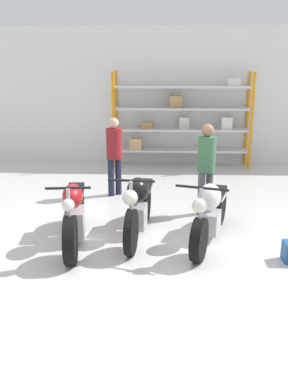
{
  "coord_description": "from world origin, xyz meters",
  "views": [
    {
      "loc": [
        0.25,
        -6.08,
        2.65
      ],
      "look_at": [
        0.0,
        0.4,
        0.7
      ],
      "focal_mm": 40.0,
      "sensor_mm": 36.0,
      "label": 1
    }
  ],
  "objects_px": {
    "motorcycle_black": "(139,205)",
    "person_near_rack": "(114,151)",
    "person_browsing": "(206,162)",
    "motorcycle_white": "(210,212)",
    "motorcycle_red": "(74,214)",
    "shelving_rack": "(182,119)"
  },
  "relations": [
    {
      "from": "motorcycle_black",
      "to": "motorcycle_white",
      "type": "bearing_deg",
      "value": 88.75
    },
    {
      "from": "motorcycle_black",
      "to": "person_browsing",
      "type": "xyz_separation_m",
      "value": [
        1.15,
        1.12,
        0.45
      ]
    },
    {
      "from": "motorcycle_black",
      "to": "person_near_rack",
      "type": "relative_size",
      "value": 1.3
    },
    {
      "from": "person_browsing",
      "to": "shelving_rack",
      "type": "bearing_deg",
      "value": -28.53
    },
    {
      "from": "motorcycle_red",
      "to": "shelving_rack",
      "type": "bearing_deg",
      "value": 154.39
    },
    {
      "from": "person_near_rack",
      "to": "motorcycle_white",
      "type": "bearing_deg",
      "value": 177.03
    },
    {
      "from": "motorcycle_black",
      "to": "person_near_rack",
      "type": "bearing_deg",
      "value": -158.39
    },
    {
      "from": "motorcycle_red",
      "to": "motorcycle_white",
      "type": "xyz_separation_m",
      "value": [
        2.07,
        0.15,
        0.02
      ]
    },
    {
      "from": "motorcycle_white",
      "to": "motorcycle_red",
      "type": "bearing_deg",
      "value": -68.24
    },
    {
      "from": "motorcycle_white",
      "to": "person_browsing",
      "type": "height_order",
      "value": "person_browsing"
    },
    {
      "from": "motorcycle_black",
      "to": "person_near_rack",
      "type": "height_order",
      "value": "person_near_rack"
    },
    {
      "from": "shelving_rack",
      "to": "motorcycle_black",
      "type": "distance_m",
      "value": 5.14
    },
    {
      "from": "motorcycle_white",
      "to": "person_near_rack",
      "type": "relative_size",
      "value": 1.3
    },
    {
      "from": "shelving_rack",
      "to": "motorcycle_white",
      "type": "height_order",
      "value": "shelving_rack"
    },
    {
      "from": "motorcycle_white",
      "to": "person_near_rack",
      "type": "distance_m",
      "value": 2.97
    },
    {
      "from": "motorcycle_red",
      "to": "motorcycle_white",
      "type": "distance_m",
      "value": 2.08
    },
    {
      "from": "shelving_rack",
      "to": "person_browsing",
      "type": "height_order",
      "value": "shelving_rack"
    },
    {
      "from": "shelving_rack",
      "to": "motorcycle_red",
      "type": "xyz_separation_m",
      "value": [
        -1.85,
        -5.3,
        -0.8
      ]
    },
    {
      "from": "shelving_rack",
      "to": "motorcycle_black",
      "type": "bearing_deg",
      "value": -100.01
    },
    {
      "from": "shelving_rack",
      "to": "motorcycle_black",
      "type": "relative_size",
      "value": 1.72
    },
    {
      "from": "motorcycle_black",
      "to": "person_browsing",
      "type": "relative_size",
      "value": 1.28
    },
    {
      "from": "shelving_rack",
      "to": "motorcycle_white",
      "type": "distance_m",
      "value": 5.22
    }
  ]
}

